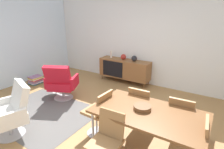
{
  "coord_description": "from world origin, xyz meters",
  "views": [
    {
      "loc": [
        2.07,
        -2.45,
        2.09
      ],
      "look_at": [
        0.06,
        0.75,
        0.79
      ],
      "focal_mm": 29.04,
      "sensor_mm": 36.0,
      "label": 1
    }
  ],
  "objects_px": {
    "vase_sculptural_dark": "(123,57)",
    "dining_chair_front_left": "(107,140)",
    "vase_cobalt": "(111,54)",
    "dining_chair_near_window": "(99,111)",
    "sideboard": "(124,69)",
    "vase_ceramic_small": "(134,58)",
    "wooden_bowl_on_table": "(142,107)",
    "lounge_chair_red": "(61,82)",
    "magazine_stack": "(36,80)",
    "fruit_bowl": "(55,73)",
    "dining_table": "(148,114)",
    "side_table_round": "(56,81)",
    "dining_chair_back_left": "(141,106)",
    "armchair_black_shell": "(11,111)",
    "dining_chair_back_right": "(181,117)"
  },
  "relations": [
    {
      "from": "wooden_bowl_on_table",
      "to": "side_table_round",
      "type": "distance_m",
      "value": 3.01
    },
    {
      "from": "vase_sculptural_dark",
      "to": "armchair_black_shell",
      "type": "height_order",
      "value": "armchair_black_shell"
    },
    {
      "from": "vase_ceramic_small",
      "to": "dining_chair_back_right",
      "type": "xyz_separation_m",
      "value": [
        1.8,
        -1.97,
        -0.34
      ]
    },
    {
      "from": "vase_cobalt",
      "to": "dining_chair_back_left",
      "type": "height_order",
      "value": "vase_cobalt"
    },
    {
      "from": "vase_ceramic_small",
      "to": "wooden_bowl_on_table",
      "type": "bearing_deg",
      "value": -62.03
    },
    {
      "from": "sideboard",
      "to": "lounge_chair_red",
      "type": "xyz_separation_m",
      "value": [
        -0.75,
        -1.89,
        0.03
      ]
    },
    {
      "from": "vase_cobalt",
      "to": "dining_chair_near_window",
      "type": "relative_size",
      "value": 0.27
    },
    {
      "from": "vase_ceramic_small",
      "to": "armchair_black_shell",
      "type": "height_order",
      "value": "armchair_black_shell"
    },
    {
      "from": "vase_ceramic_small",
      "to": "armchair_black_shell",
      "type": "bearing_deg",
      "value": -102.85
    },
    {
      "from": "side_table_round",
      "to": "sideboard",
      "type": "bearing_deg",
      "value": 54.37
    },
    {
      "from": "lounge_chair_red",
      "to": "vase_ceramic_small",
      "type": "bearing_deg",
      "value": 60.57
    },
    {
      "from": "wooden_bowl_on_table",
      "to": "side_table_round",
      "type": "xyz_separation_m",
      "value": [
        -2.85,
        0.85,
        -0.45
      ]
    },
    {
      "from": "lounge_chair_red",
      "to": "side_table_round",
      "type": "relative_size",
      "value": 1.82
    },
    {
      "from": "vase_ceramic_small",
      "to": "lounge_chair_red",
      "type": "relative_size",
      "value": 0.18
    },
    {
      "from": "wooden_bowl_on_table",
      "to": "lounge_chair_red",
      "type": "bearing_deg",
      "value": 165.48
    },
    {
      "from": "sideboard",
      "to": "vase_ceramic_small",
      "type": "bearing_deg",
      "value": 0.34
    },
    {
      "from": "vase_ceramic_small",
      "to": "dining_chair_front_left",
      "type": "relative_size",
      "value": 0.2
    },
    {
      "from": "wooden_bowl_on_table",
      "to": "armchair_black_shell",
      "type": "xyz_separation_m",
      "value": [
        -2.1,
        -0.82,
        -0.3
      ]
    },
    {
      "from": "dining_chair_front_left",
      "to": "dining_chair_back_left",
      "type": "xyz_separation_m",
      "value": [
        0.0,
        1.12,
        0.0
      ]
    },
    {
      "from": "vase_sculptural_dark",
      "to": "wooden_bowl_on_table",
      "type": "xyz_separation_m",
      "value": [
        1.7,
        -2.52,
        -0.03
      ]
    },
    {
      "from": "dining_chair_front_left",
      "to": "fruit_bowl",
      "type": "xyz_separation_m",
      "value": [
        -2.6,
        1.42,
        0.09
      ]
    },
    {
      "from": "sideboard",
      "to": "side_table_round",
      "type": "xyz_separation_m",
      "value": [
        -1.2,
        -1.67,
        -0.12
      ]
    },
    {
      "from": "dining_chair_near_window",
      "to": "armchair_black_shell",
      "type": "height_order",
      "value": "armchair_black_shell"
    },
    {
      "from": "magazine_stack",
      "to": "dining_chair_back_right",
      "type": "bearing_deg",
      "value": -5.08
    },
    {
      "from": "dining_chair_back_right",
      "to": "side_table_round",
      "type": "distance_m",
      "value": 3.33
    },
    {
      "from": "dining_table",
      "to": "magazine_stack",
      "type": "height_order",
      "value": "dining_table"
    },
    {
      "from": "vase_cobalt",
      "to": "wooden_bowl_on_table",
      "type": "xyz_separation_m",
      "value": [
        2.14,
        -2.52,
        -0.07
      ]
    },
    {
      "from": "vase_ceramic_small",
      "to": "armchair_black_shell",
      "type": "xyz_separation_m",
      "value": [
        -0.76,
        -3.34,
        -0.34
      ]
    },
    {
      "from": "vase_ceramic_small",
      "to": "lounge_chair_red",
      "type": "height_order",
      "value": "lounge_chair_red"
    },
    {
      "from": "vase_sculptural_dark",
      "to": "wooden_bowl_on_table",
      "type": "distance_m",
      "value": 3.04
    },
    {
      "from": "vase_cobalt",
      "to": "lounge_chair_red",
      "type": "xyz_separation_m",
      "value": [
        -0.26,
        -1.89,
        -0.37
      ]
    },
    {
      "from": "sideboard",
      "to": "wooden_bowl_on_table",
      "type": "xyz_separation_m",
      "value": [
        1.65,
        -2.52,
        0.33
      ]
    },
    {
      "from": "vase_ceramic_small",
      "to": "fruit_bowl",
      "type": "relative_size",
      "value": 0.84
    },
    {
      "from": "vase_sculptural_dark",
      "to": "side_table_round",
      "type": "xyz_separation_m",
      "value": [
        -1.15,
        -1.67,
        -0.48
      ]
    },
    {
      "from": "vase_ceramic_small",
      "to": "magazine_stack",
      "type": "height_order",
      "value": "vase_ceramic_small"
    },
    {
      "from": "dining_table",
      "to": "side_table_round",
      "type": "height_order",
      "value": "dining_table"
    },
    {
      "from": "vase_cobalt",
      "to": "magazine_stack",
      "type": "height_order",
      "value": "vase_cobalt"
    },
    {
      "from": "wooden_bowl_on_table",
      "to": "magazine_stack",
      "type": "xyz_separation_m",
      "value": [
        -3.9,
        0.93,
        -0.65
      ]
    },
    {
      "from": "vase_sculptural_dark",
      "to": "magazine_stack",
      "type": "distance_m",
      "value": 2.8
    },
    {
      "from": "vase_sculptural_dark",
      "to": "dining_chair_front_left",
      "type": "height_order",
      "value": "vase_sculptural_dark"
    },
    {
      "from": "vase_sculptural_dark",
      "to": "dining_chair_front_left",
      "type": "relative_size",
      "value": 0.2
    },
    {
      "from": "wooden_bowl_on_table",
      "to": "lounge_chair_red",
      "type": "height_order",
      "value": "lounge_chair_red"
    },
    {
      "from": "vase_ceramic_small",
      "to": "dining_table",
      "type": "height_order",
      "value": "vase_ceramic_small"
    },
    {
      "from": "wooden_bowl_on_table",
      "to": "armchair_black_shell",
      "type": "relative_size",
      "value": 0.27
    },
    {
      "from": "dining_chair_front_left",
      "to": "dining_chair_back_left",
      "type": "relative_size",
      "value": 1.0
    },
    {
      "from": "vase_ceramic_small",
      "to": "dining_chair_back_left",
      "type": "distance_m",
      "value": 2.28
    },
    {
      "from": "lounge_chair_red",
      "to": "magazine_stack",
      "type": "relative_size",
      "value": 2.43
    },
    {
      "from": "dining_chair_back_right",
      "to": "dining_table",
      "type": "bearing_deg",
      "value": -122.31
    },
    {
      "from": "wooden_bowl_on_table",
      "to": "armchair_black_shell",
      "type": "distance_m",
      "value": 2.27
    },
    {
      "from": "fruit_bowl",
      "to": "vase_ceramic_small",
      "type": "bearing_deg",
      "value": 47.84
    }
  ]
}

